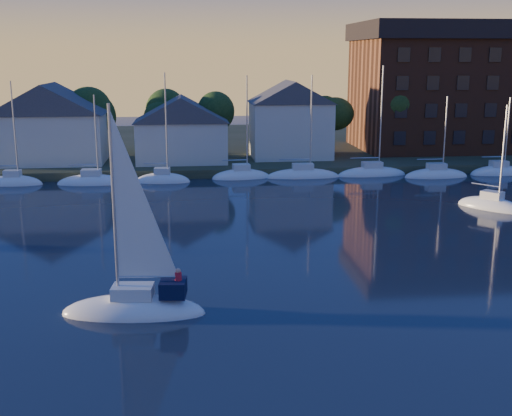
{
  "coord_description": "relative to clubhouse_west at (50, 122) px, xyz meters",
  "views": [
    {
      "loc": [
        -5.41,
        -23.19,
        13.82
      ],
      "look_at": [
        -0.5,
        22.0,
        3.04
      ],
      "focal_mm": 45.0,
      "sensor_mm": 36.0,
      "label": 1
    }
  ],
  "objects": [
    {
      "name": "clubhouse_centre",
      "position": [
        16.0,
        -1.0,
        -0.8
      ],
      "size": [
        11.55,
        8.4,
        8.08
      ],
      "color": "silver",
      "rests_on": "shoreline_land"
    },
    {
      "name": "condo_block",
      "position": [
        56.0,
        6.95,
        3.86
      ],
      "size": [
        31.0,
        17.0,
        17.4
      ],
      "color": "brown",
      "rests_on": "shoreline_land"
    },
    {
      "name": "wooden_dock",
      "position": [
        22.0,
        -6.0,
        -5.93
      ],
      "size": [
        120.0,
        3.0,
        1.0
      ],
      "primitive_type": "cube",
      "color": "brown",
      "rests_on": "ground"
    },
    {
      "name": "clubhouse_east",
      "position": [
        30.0,
        1.0,
        0.07
      ],
      "size": [
        10.5,
        8.4,
        9.8
      ],
      "color": "silver",
      "rests_on": "shoreline_land"
    },
    {
      "name": "tree_line",
      "position": [
        24.0,
        5.0,
        1.24
      ],
      "size": [
        93.4,
        5.4,
        8.9
      ],
      "color": "#342518",
      "rests_on": "shoreline_land"
    },
    {
      "name": "ground",
      "position": [
        22.0,
        -58.0,
        -5.93
      ],
      "size": [
        260.0,
        260.0,
        0.0
      ],
      "primitive_type": "plane",
      "color": "black",
      "rests_on": "ground"
    },
    {
      "name": "shoreline_land",
      "position": [
        22.0,
        17.0,
        -5.93
      ],
      "size": [
        160.0,
        50.0,
        2.0
      ],
      "primitive_type": "cube",
      "color": "#2E3821",
      "rests_on": "ground"
    },
    {
      "name": "moored_fleet",
      "position": [
        18.0,
        -9.0,
        -5.83
      ],
      "size": [
        79.5,
        2.4,
        12.05
      ],
      "color": "white",
      "rests_on": "ground"
    },
    {
      "name": "hero_sailboat",
      "position": [
        13.59,
        -47.68,
        -5.39
      ],
      "size": [
        8.12,
        3.32,
        12.59
      ],
      "rotation": [
        0.0,
        0.0,
        3.04
      ],
      "color": "white",
      "rests_on": "ground"
    },
    {
      "name": "clubhouse_west",
      "position": [
        0.0,
        0.0,
        0.0
      ],
      "size": [
        13.65,
        9.45,
        9.64
      ],
      "color": "silver",
      "rests_on": "shoreline_land"
    },
    {
      "name": "drifting_sailboat_right",
      "position": [
        44.64,
        -25.9,
        -5.84
      ],
      "size": [
        5.89,
        6.58,
        10.71
      ],
      "rotation": [
        0.0,
        0.0,
        -0.9
      ],
      "color": "white",
      "rests_on": "ground"
    }
  ]
}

